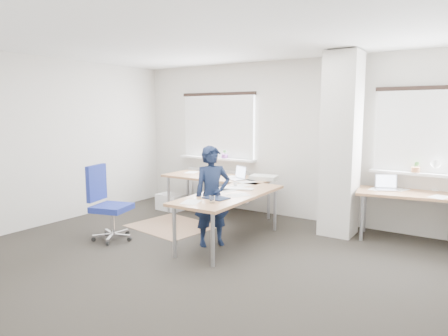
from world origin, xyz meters
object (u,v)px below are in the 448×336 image
Objects in this scene: desk_side at (408,195)px; desk_main at (225,186)px; person at (212,196)px; task_chair at (110,219)px.

desk_main is at bearing -170.96° from desk_side.
person is at bearing -152.89° from desk_side.
desk_side is at bearing 16.96° from task_chair.
desk_main is 0.89m from person.
task_chair is (-3.69, -2.37, -0.37)m from desk_side.
desk_side is 1.05× the size of person.
desk_main is 1.88m from task_chair.
task_chair is at bearing -127.73° from desk_main.
desk_main is 1.74× the size of desk_side.
task_chair is at bearing -157.26° from desk_side.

